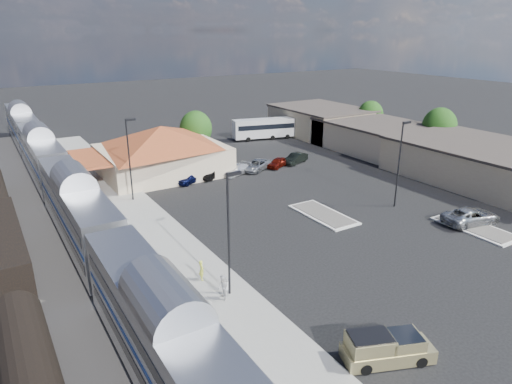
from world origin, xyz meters
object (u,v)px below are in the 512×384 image
pickup_truck (388,348)px  coach_bus (265,128)px  station_depot (161,150)px  suv (471,216)px

pickup_truck → coach_bus: bearing=-4.1°
station_depot → suv: station_depot is taller
station_depot → coach_bus: station_depot is taller
station_depot → coach_bus: size_ratio=1.67×
pickup_truck → coach_bus: (23.98, 50.28, 1.16)m
pickup_truck → suv: size_ratio=0.94×
station_depot → pickup_truck: size_ratio=3.42×
station_depot → coach_bus: (21.89, 9.79, -1.14)m
station_depot → coach_bus: bearing=24.1°
coach_bus → pickup_truck: bearing=168.3°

